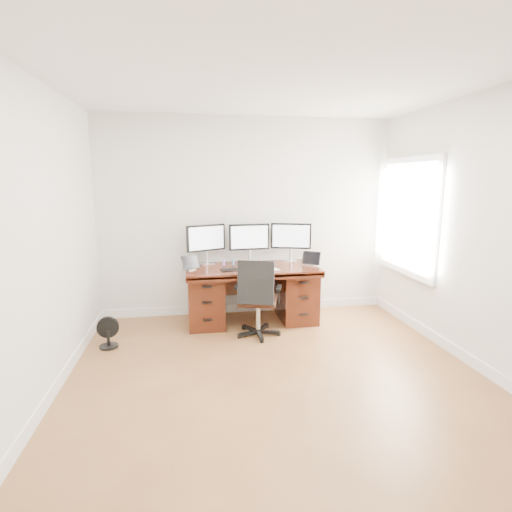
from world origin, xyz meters
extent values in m
plane|color=brown|center=(0.00, 0.00, 0.00)|extent=(4.50, 4.50, 0.00)
cube|color=silver|center=(0.00, 2.25, 1.35)|extent=(4.00, 0.10, 2.70)
cube|color=silver|center=(2.00, 0.00, 1.35)|extent=(0.10, 4.50, 2.70)
cube|color=white|center=(1.97, 1.50, 1.40)|extent=(0.04, 1.30, 1.50)
cube|color=white|center=(1.95, 1.50, 1.40)|extent=(0.01, 1.15, 1.35)
cube|color=#43190D|center=(0.00, 1.80, 0.72)|extent=(1.70, 0.80, 0.05)
cube|color=#43190D|center=(-0.60, 1.83, 0.35)|extent=(0.45, 0.70, 0.70)
cube|color=#43190D|center=(0.60, 1.83, 0.35)|extent=(0.45, 0.70, 0.70)
cube|color=black|center=(0.00, 2.10, 0.50)|extent=(0.74, 0.03, 0.40)
cylinder|color=black|center=(0.00, 1.34, 0.04)|extent=(0.64, 0.64, 0.07)
cylinder|color=silver|center=(0.00, 1.34, 0.25)|extent=(0.05, 0.05, 0.36)
cube|color=black|center=(0.00, 1.34, 0.44)|extent=(0.54, 0.53, 0.06)
cube|color=black|center=(-0.06, 1.15, 0.71)|extent=(0.41, 0.17, 0.50)
cube|color=black|center=(-0.24, 1.41, 0.60)|extent=(0.12, 0.22, 0.03)
cube|color=black|center=(0.23, 1.27, 0.60)|extent=(0.12, 0.22, 0.03)
cylinder|color=black|center=(-1.73, 1.24, 0.01)|extent=(0.21, 0.21, 0.03)
cylinder|color=black|center=(-1.73, 1.24, 0.11)|extent=(0.03, 0.03, 0.17)
cylinder|color=black|center=(-1.73, 1.24, 0.23)|extent=(0.24, 0.08, 0.24)
cube|color=silver|center=(-0.58, 2.07, 0.76)|extent=(0.22, 0.20, 0.01)
cylinder|color=silver|center=(-0.58, 2.07, 0.84)|extent=(0.04, 0.04, 0.18)
cube|color=black|center=(-0.58, 2.07, 1.10)|extent=(0.52, 0.26, 0.35)
cube|color=white|center=(-0.57, 2.05, 1.10)|extent=(0.46, 0.21, 0.30)
cube|color=silver|center=(0.00, 2.07, 0.76)|extent=(0.19, 0.15, 0.01)
cylinder|color=silver|center=(0.00, 2.07, 0.84)|extent=(0.04, 0.04, 0.18)
cube|color=black|center=(0.00, 2.07, 1.10)|extent=(0.55, 0.07, 0.35)
cube|color=white|center=(0.00, 2.05, 1.10)|extent=(0.50, 0.04, 0.30)
cube|color=silver|center=(0.58, 2.07, 0.76)|extent=(0.21, 0.19, 0.01)
cylinder|color=silver|center=(0.58, 2.07, 0.84)|extent=(0.04, 0.04, 0.18)
cube|color=black|center=(0.58, 2.07, 1.10)|extent=(0.54, 0.19, 0.35)
cube|color=white|center=(0.57, 2.05, 1.10)|extent=(0.48, 0.15, 0.30)
cube|color=silver|center=(-0.79, 1.75, 0.76)|extent=(0.13, 0.12, 0.01)
cube|color=black|center=(-0.79, 1.75, 0.85)|extent=(0.23, 0.19, 0.17)
cube|color=silver|center=(0.78, 1.75, 0.76)|extent=(0.13, 0.12, 0.01)
cube|color=black|center=(0.78, 1.75, 0.85)|extent=(0.23, 0.19, 0.17)
cube|color=silver|center=(-0.04, 1.59, 0.76)|extent=(0.34, 0.25, 0.01)
cube|color=#B7BABF|center=(0.23, 1.58, 0.76)|extent=(0.18, 0.18, 0.01)
cube|color=black|center=(-0.30, 1.65, 0.76)|extent=(0.25, 0.18, 0.01)
cube|color=black|center=(0.04, 1.79, 0.76)|extent=(0.14, 0.11, 0.01)
cylinder|color=#8871DC|center=(-0.36, 1.95, 0.78)|extent=(0.03, 0.03, 0.05)
sphere|color=#8871DC|center=(-0.36, 1.95, 0.82)|extent=(0.03, 0.03, 0.03)
cylinder|color=#5B8CD6|center=(-0.23, 1.95, 0.78)|extent=(0.03, 0.03, 0.05)
sphere|color=#5B8CD6|center=(-0.23, 1.95, 0.82)|extent=(0.03, 0.03, 0.03)
cylinder|color=olive|center=(-0.14, 1.95, 0.78)|extent=(0.03, 0.03, 0.05)
sphere|color=olive|center=(-0.14, 1.95, 0.82)|extent=(0.03, 0.03, 0.03)
cylinder|color=#DB6F85|center=(0.13, 1.95, 0.78)|extent=(0.03, 0.03, 0.05)
sphere|color=#DB6F85|center=(0.13, 1.95, 0.82)|extent=(0.03, 0.03, 0.03)
camera|label=1|loc=(-0.77, -3.20, 1.86)|focal=28.00mm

